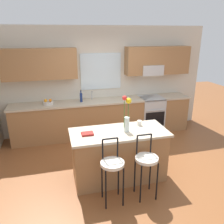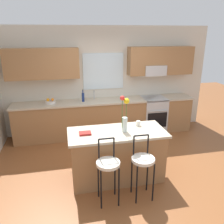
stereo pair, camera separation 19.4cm
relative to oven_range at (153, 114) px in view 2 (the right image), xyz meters
The scene contains 13 objects.
ground_plane 2.16m from the oven_range, 127.47° to the right, with size 14.00×14.00×0.00m, color brown.
back_wall_assembly 1.67m from the oven_range, 166.14° to the left, with size 5.60×0.50×2.70m.
counter_run 1.29m from the oven_range, behind, with size 4.56×0.64×0.92m.
sink_faucet 1.67m from the oven_range, behind, with size 0.02×0.13×0.23m.
oven_range is the anchor object (origin of this frame).
kitchen_island 2.40m from the oven_range, 126.85° to the right, with size 1.69×0.76×0.92m.
bar_stool_near 3.05m from the oven_range, 124.33° to the right, with size 0.36×0.36×1.04m.
bar_stool_middle 2.78m from the oven_range, 114.90° to the right, with size 0.36×0.36×1.04m.
flower_vase 2.48m from the oven_range, 123.96° to the right, with size 0.16×0.10×0.64m.
mug_ceramic 2.08m from the oven_range, 119.93° to the right, with size 0.08×0.08×0.09m, color silver.
cookbook 2.81m from the oven_range, 136.10° to the right, with size 0.20×0.15×0.03m, color maroon.
fruit_bowl_oranges 2.68m from the oven_range, behind, with size 0.24×0.24×0.13m.
bottle_olive_oil 1.93m from the oven_range, behind, with size 0.06×0.06×0.30m.
Camera 2 is at (-1.00, -3.80, 2.54)m, focal length 37.08 mm.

